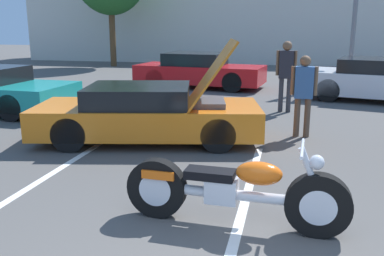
{
  "coord_description": "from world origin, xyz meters",
  "views": [
    {
      "loc": [
        0.19,
        -2.47,
        2.24
      ],
      "look_at": [
        -1.13,
        3.27,
        0.8
      ],
      "focal_mm": 40.0,
      "sensor_mm": 36.0,
      "label": 1
    }
  ],
  "objects": [
    {
      "name": "spectator_near_motorcycle",
      "position": [
        0.08,
        8.73,
        1.1
      ],
      "size": [
        0.52,
        0.24,
        1.82
      ],
      "color": "#333338",
      "rests_on": "ground"
    },
    {
      "name": "show_car_hood_open",
      "position": [
        -2.45,
        5.27,
        0.55
      ],
      "size": [
        4.56,
        2.62,
        1.96
      ],
      "rotation": [
        0.0,
        0.0,
        0.21
      ],
      "color": "orange",
      "rests_on": "ground"
    },
    {
      "name": "motorcycle",
      "position": [
        -0.36,
        2.0,
        0.42
      ],
      "size": [
        2.54,
        0.7,
        0.99
      ],
      "rotation": [
        0.0,
        0.0,
        -0.05
      ],
      "color": "black",
      "rests_on": "ground"
    },
    {
      "name": "parked_car_mid_left_row",
      "position": [
        -3.03,
        12.6,
        0.6
      ],
      "size": [
        4.7,
        2.28,
        1.24
      ],
      "rotation": [
        0.0,
        0.0,
        -0.12
      ],
      "color": "red",
      "rests_on": "ground"
    },
    {
      "name": "parking_stripe_middle",
      "position": [
        -0.29,
        2.56,
        0.0
      ],
      "size": [
        0.12,
        5.21,
        0.01
      ],
      "primitive_type": "cube",
      "color": "white",
      "rests_on": "ground"
    },
    {
      "name": "spectator_midground",
      "position": [
        0.46,
        6.25,
        0.97
      ],
      "size": [
        0.52,
        0.22,
        1.64
      ],
      "color": "brown",
      "rests_on": "ground"
    },
    {
      "name": "far_building",
      "position": [
        0.0,
        24.01,
        2.34
      ],
      "size": [
        32.0,
        4.2,
        4.4
      ],
      "color": "beige",
      "rests_on": "ground"
    },
    {
      "name": "parking_stripe_foreground",
      "position": [
        -3.3,
        2.56,
        0.0
      ],
      "size": [
        0.12,
        5.21,
        0.01
      ],
      "primitive_type": "cube",
      "color": "white",
      "rests_on": "ground"
    },
    {
      "name": "parked_car_mid_right_row",
      "position": [
        2.67,
        11.12,
        0.61
      ],
      "size": [
        4.35,
        2.79,
        1.25
      ],
      "rotation": [
        0.0,
        0.0,
        -0.23
      ],
      "color": "silver",
      "rests_on": "ground"
    }
  ]
}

